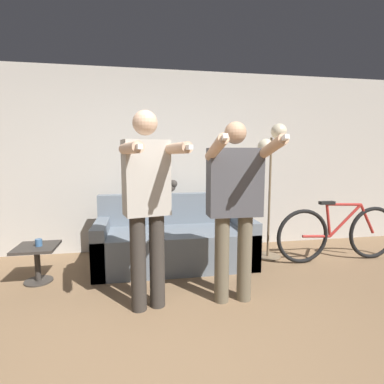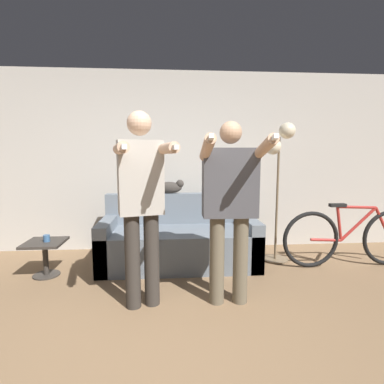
{
  "view_description": "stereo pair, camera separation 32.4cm",
  "coord_description": "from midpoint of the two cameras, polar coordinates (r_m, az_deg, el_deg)",
  "views": [
    {
      "loc": [
        -0.12,
        -1.76,
        1.41
      ],
      "look_at": [
        0.44,
        1.4,
        1.01
      ],
      "focal_mm": 28.0,
      "sensor_mm": 36.0,
      "label": 1
    },
    {
      "loc": [
        0.2,
        -1.8,
        1.41
      ],
      "look_at": [
        0.44,
        1.4,
        1.01
      ],
      "focal_mm": 28.0,
      "sensor_mm": 36.0,
      "label": 2
    }
  ],
  "objects": [
    {
      "name": "floor_lamp",
      "position": [
        4.08,
        12.7,
        6.56
      ],
      "size": [
        0.39,
        0.35,
        1.81
      ],
      "color": "#756047",
      "rests_on": "ground_plane"
    },
    {
      "name": "side_table",
      "position": [
        3.85,
        -29.65,
        -10.62
      ],
      "size": [
        0.43,
        0.43,
        0.41
      ],
      "color": "#38332D",
      "rests_on": "ground_plane"
    },
    {
      "name": "couch",
      "position": [
        3.91,
        -5.67,
        -9.51
      ],
      "size": [
        1.96,
        0.88,
        0.88
      ],
      "color": "slate",
      "rests_on": "ground_plane"
    },
    {
      "name": "person_right",
      "position": [
        2.78,
        4.88,
        -1.28
      ],
      "size": [
        0.57,
        0.66,
        1.71
      ],
      "rotation": [
        0.0,
        0.0,
        -0.02
      ],
      "color": "#6B604C",
      "rests_on": "ground_plane"
    },
    {
      "name": "cat",
      "position": [
        4.1,
        -7.7,
        0.85
      ],
      "size": [
        0.49,
        0.13,
        0.19
      ],
      "color": "#3D3833",
      "rests_on": "couch"
    },
    {
      "name": "wall_back",
      "position": [
        4.44,
        -10.67,
        5.66
      ],
      "size": [
        10.0,
        0.05,
        2.6
      ],
      "color": "beige",
      "rests_on": "ground_plane"
    },
    {
      "name": "cup",
      "position": [
        3.79,
        -29.43,
        -8.42
      ],
      "size": [
        0.07,
        0.07,
        0.08
      ],
      "color": "#3D6693",
      "rests_on": "side_table"
    },
    {
      "name": "bicycle",
      "position": [
        4.36,
        24.26,
        -7.21
      ],
      "size": [
        1.75,
        0.07,
        0.81
      ],
      "color": "black",
      "rests_on": "ground_plane"
    },
    {
      "name": "person_left",
      "position": [
        2.68,
        -11.99,
        -1.19
      ],
      "size": [
        0.57,
        0.75,
        1.79
      ],
      "rotation": [
        0.0,
        0.0,
        0.24
      ],
      "color": "#38332D",
      "rests_on": "ground_plane"
    },
    {
      "name": "ground_plane",
      "position": [
        2.27,
        -10.36,
        -31.32
      ],
      "size": [
        16.0,
        16.0,
        0.0
      ],
      "primitive_type": "plane",
      "color": "#846647"
    }
  ]
}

